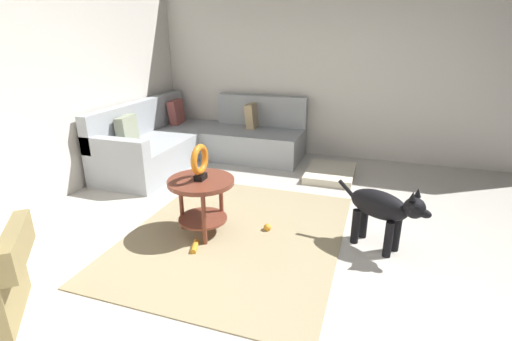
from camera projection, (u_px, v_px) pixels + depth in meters
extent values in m
cube|color=beige|center=(306.00, 262.00, 3.17)|extent=(6.00, 6.00, 0.10)
cube|color=silver|center=(8.00, 80.00, 3.56)|extent=(6.00, 0.12, 2.70)
cube|color=silver|center=(352.00, 65.00, 5.30)|extent=(0.12, 6.00, 2.70)
cube|color=tan|center=(236.00, 235.00, 3.49)|extent=(2.30, 1.90, 0.01)
cube|color=#9EA3A8|center=(164.00, 150.00, 5.33)|extent=(2.20, 0.85, 0.42)
cube|color=#9EA3A8|center=(140.00, 118.00, 5.29)|extent=(2.20, 0.14, 0.46)
cube|color=#9EA3A8|center=(254.00, 144.00, 5.60)|extent=(0.85, 1.40, 0.42)
cube|color=#9EA3A8|center=(262.00, 111.00, 5.76)|extent=(0.14, 1.40, 0.46)
cube|color=#9EA3A8|center=(115.00, 148.00, 4.32)|extent=(0.16, 0.85, 0.22)
cube|color=#994C47|center=(176.00, 112.00, 5.93)|extent=(0.40, 0.22, 0.39)
cube|color=gray|center=(127.00, 131.00, 4.82)|extent=(0.40, 0.20, 0.39)
cube|color=tan|center=(252.00, 116.00, 5.68)|extent=(0.39, 0.17, 0.39)
cube|color=olive|center=(16.00, 245.00, 2.37)|extent=(0.53, 0.46, 0.22)
cylinder|color=brown|center=(201.00, 181.00, 3.36)|extent=(0.60, 0.60, 0.04)
cylinder|color=brown|center=(203.00, 218.00, 3.48)|extent=(0.45, 0.45, 0.02)
cylinder|color=brown|center=(182.00, 205.00, 3.51)|extent=(0.04, 0.04, 0.50)
cylinder|color=brown|center=(204.00, 219.00, 3.25)|extent=(0.04, 0.04, 0.50)
cylinder|color=brown|center=(221.00, 202.00, 3.58)|extent=(0.04, 0.04, 0.50)
cube|color=black|center=(201.00, 177.00, 3.34)|extent=(0.12, 0.08, 0.05)
torus|color=orange|center=(200.00, 159.00, 3.29)|extent=(0.28, 0.06, 0.28)
cube|color=beige|center=(330.00, 173.00, 4.92)|extent=(0.80, 0.60, 0.09)
cylinder|color=black|center=(396.00, 234.00, 3.20)|extent=(0.07, 0.07, 0.32)
cylinder|color=black|center=(388.00, 239.00, 3.11)|extent=(0.07, 0.07, 0.32)
cylinder|color=black|center=(364.00, 221.00, 3.41)|extent=(0.07, 0.07, 0.32)
cylinder|color=black|center=(355.00, 226.00, 3.32)|extent=(0.07, 0.07, 0.32)
ellipsoid|color=black|center=(379.00, 204.00, 3.18)|extent=(0.43, 0.56, 0.24)
sphere|color=black|center=(415.00, 208.00, 2.95)|extent=(0.17, 0.17, 0.17)
ellipsoid|color=black|center=(424.00, 213.00, 2.90)|extent=(0.12, 0.14, 0.07)
cone|color=black|center=(418.00, 193.00, 2.95)|extent=(0.06, 0.06, 0.07)
cone|color=black|center=(413.00, 196.00, 2.89)|extent=(0.06, 0.06, 0.07)
cylinder|color=black|center=(348.00, 190.00, 3.37)|extent=(0.12, 0.19, 0.16)
sphere|color=orange|center=(267.00, 227.00, 3.56)|extent=(0.07, 0.07, 0.07)
cylinder|color=orange|center=(195.00, 247.00, 3.26)|extent=(0.19, 0.10, 0.05)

